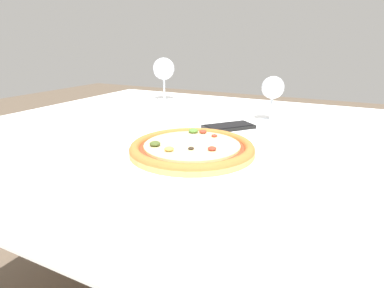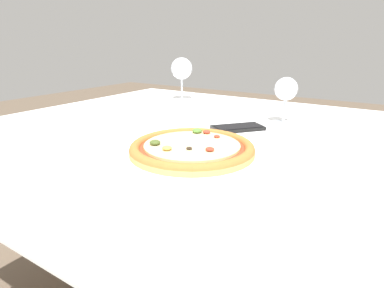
% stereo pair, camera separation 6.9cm
% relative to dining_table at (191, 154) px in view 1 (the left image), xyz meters
% --- Properties ---
extents(dining_table, '(1.31, 1.16, 0.70)m').
position_rel_dining_table_xyz_m(dining_table, '(0.00, 0.00, 0.00)').
color(dining_table, '#997047').
rests_on(dining_table, ground_plane).
extents(pizza_plate, '(0.29, 0.29, 0.04)m').
position_rel_dining_table_xyz_m(pizza_plate, '(0.10, -0.19, 0.09)').
color(pizza_plate, white).
rests_on(pizza_plate, dining_table).
extents(fork, '(0.05, 0.17, 0.00)m').
position_rel_dining_table_xyz_m(fork, '(-0.43, 0.03, 0.07)').
color(fork, silver).
rests_on(fork, dining_table).
extents(wine_glass_far_left, '(0.07, 0.07, 0.14)m').
position_rel_dining_table_xyz_m(wine_glass_far_left, '(0.18, 0.21, 0.17)').
color(wine_glass_far_left, silver).
rests_on(wine_glass_far_left, dining_table).
extents(wine_glass_far_right, '(0.09, 0.09, 0.18)m').
position_rel_dining_table_xyz_m(wine_glass_far_right, '(-0.32, 0.38, 0.20)').
color(wine_glass_far_right, silver).
rests_on(wine_glass_far_right, dining_table).
extents(cell_phone, '(0.15, 0.16, 0.01)m').
position_rel_dining_table_xyz_m(cell_phone, '(0.09, 0.07, 0.08)').
color(cell_phone, black).
rests_on(cell_phone, dining_table).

